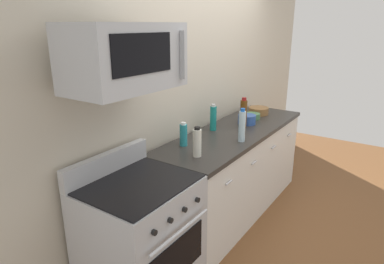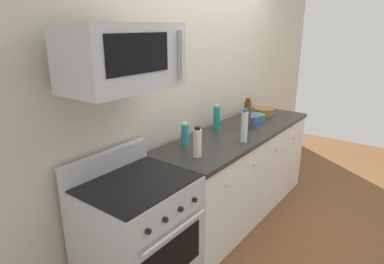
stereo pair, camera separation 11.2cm
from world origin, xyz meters
name	(u,v)px [view 1 (the left image)]	position (x,y,z in m)	size (l,w,h in m)	color
ground_plane	(232,209)	(0.00, 0.00, 0.00)	(6.27, 6.27, 0.00)	brown
back_wall	(202,84)	(0.00, 0.41, 1.35)	(5.22, 0.10, 2.70)	beige
counter_unit	(234,171)	(0.00, 0.00, 0.46)	(2.13, 0.66, 0.92)	silver
range_oven	(141,240)	(-1.44, 0.00, 0.47)	(0.76, 0.69, 1.07)	#B7BABF
microwave	(125,57)	(-1.44, 0.05, 1.75)	(0.74, 0.44, 0.40)	#B7BABF
bottle_vinegar_white	(197,142)	(-0.82, -0.07, 1.04)	(0.07, 0.07, 0.25)	silver
bottle_sparkling_teal	(213,118)	(-0.14, 0.19, 1.05)	(0.07, 0.07, 0.27)	#197F7A
bottle_wine_amber	(243,114)	(0.09, -0.03, 1.07)	(0.07, 0.07, 0.32)	#59330F
bottle_dish_soap	(183,135)	(-0.67, 0.17, 1.02)	(0.07, 0.07, 0.21)	teal
bottle_water_clear	(242,126)	(-0.28, -0.20, 1.07)	(0.06, 0.06, 0.31)	silver
bowl_blue_mixing	(247,119)	(0.25, 0.00, 0.97)	(0.19, 0.19, 0.10)	#2D519E
bowl_green_glaze	(252,116)	(0.48, 0.04, 0.95)	(0.17, 0.17, 0.06)	#477A4C
bowl_wooden_salad	(258,111)	(0.70, 0.06, 0.96)	(0.24, 0.24, 0.08)	brown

